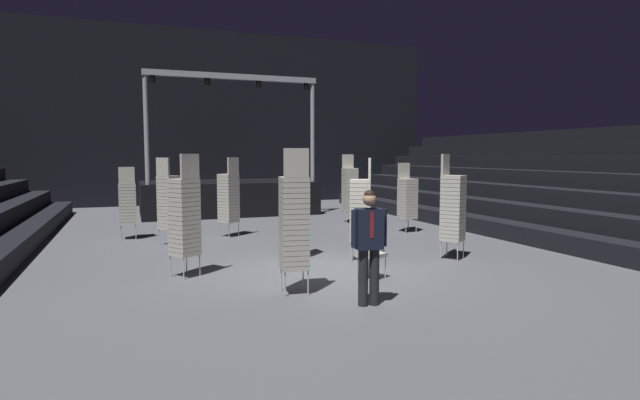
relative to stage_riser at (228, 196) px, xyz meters
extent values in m
cube|color=#515459|center=(0.00, -10.56, -0.74)|extent=(22.00, 30.00, 0.10)
cube|color=black|center=(0.00, 4.44, 3.31)|extent=(22.00, 0.30, 8.00)
cube|color=black|center=(6.12, -9.56, -0.47)|extent=(0.75, 24.00, 0.45)
cube|color=black|center=(6.88, -9.56, -0.02)|extent=(0.75, 24.00, 0.45)
cube|color=black|center=(7.62, -9.56, 0.43)|extent=(0.75, 24.00, 0.45)
cube|color=black|center=(8.38, -9.56, 0.88)|extent=(0.75, 24.00, 0.45)
cube|color=black|center=(9.12, -9.56, 1.33)|extent=(0.75, 24.00, 0.45)
cube|color=black|center=(9.88, -9.56, 1.78)|extent=(0.75, 24.00, 0.45)
cube|color=black|center=(0.00, 0.02, -0.06)|extent=(6.51, 3.43, 1.26)
cylinder|color=#9EA0A8|center=(-3.01, -1.44, 2.48)|extent=(0.16, 0.16, 3.81)
cylinder|color=#9EA0A8|center=(3.01, -1.44, 2.48)|extent=(0.16, 0.16, 3.81)
cube|color=#9EA0A8|center=(0.00, -1.44, 4.38)|extent=(6.21, 0.20, 0.20)
cylinder|color=black|center=(-2.76, -1.44, 4.16)|extent=(0.18, 0.18, 0.22)
cylinder|color=black|center=(-0.92, -1.44, 4.16)|extent=(0.18, 0.18, 0.22)
cylinder|color=black|center=(0.92, -1.44, 4.16)|extent=(0.18, 0.18, 0.22)
cylinder|color=black|center=(2.76, -1.44, 4.16)|extent=(0.18, 0.18, 0.22)
cylinder|color=black|center=(-0.15, -13.05, -0.26)|extent=(0.15, 0.15, 0.87)
cylinder|color=black|center=(-0.33, -13.03, -0.26)|extent=(0.15, 0.15, 0.87)
cube|color=silver|center=(-0.25, -13.10, 0.48)|extent=(0.19, 0.12, 0.61)
cube|color=black|center=(-0.24, -13.04, 0.48)|extent=(0.42, 0.27, 0.61)
cube|color=maroon|center=(-0.26, -13.16, 0.56)|extent=(0.06, 0.02, 0.39)
cylinder|color=black|center=(-0.01, -13.07, 0.50)|extent=(0.11, 0.11, 0.57)
cylinder|color=black|center=(-0.48, -13.02, 0.50)|extent=(0.11, 0.11, 0.57)
sphere|color=tan|center=(-0.24, -13.04, 0.93)|extent=(0.20, 0.20, 0.20)
sphere|color=black|center=(-0.24, -13.04, 0.99)|extent=(0.17, 0.17, 0.17)
cylinder|color=#B2B5BA|center=(-2.64, -6.20, -0.49)|extent=(0.02, 0.02, 0.40)
cylinder|color=#B2B5BA|center=(-2.39, -6.49, -0.49)|extent=(0.02, 0.02, 0.40)
cylinder|color=#B2B5BA|center=(-2.93, -6.45, -0.49)|extent=(0.02, 0.02, 0.40)
cylinder|color=#B2B5BA|center=(-2.68, -6.74, -0.49)|extent=(0.02, 0.02, 0.40)
cube|color=#B7B2A3|center=(-2.66, -6.47, -0.25)|extent=(0.62, 0.62, 0.08)
cube|color=#B7B2A3|center=(-2.66, -6.47, -0.16)|extent=(0.62, 0.62, 0.08)
cube|color=#B7B2A3|center=(-2.66, -6.47, -0.08)|extent=(0.62, 0.62, 0.08)
cube|color=#B7B2A3|center=(-2.66, -6.47, 0.01)|extent=(0.62, 0.62, 0.08)
cube|color=#B7B2A3|center=(-2.66, -6.47, 0.09)|extent=(0.62, 0.62, 0.08)
cube|color=#B7B2A3|center=(-2.66, -6.47, 0.18)|extent=(0.62, 0.62, 0.08)
cube|color=#B7B2A3|center=(-2.66, -6.47, 0.26)|extent=(0.62, 0.62, 0.08)
cube|color=#B7B2A3|center=(-2.66, -6.47, 0.35)|extent=(0.62, 0.62, 0.08)
cube|color=#B7B2A3|center=(-2.66, -6.47, 0.43)|extent=(0.62, 0.62, 0.08)
cube|color=#B7B2A3|center=(-2.66, -6.47, 0.52)|extent=(0.62, 0.62, 0.08)
cube|color=#B7B2A3|center=(-2.66, -6.47, 0.60)|extent=(0.62, 0.62, 0.08)
cube|color=#B7B2A3|center=(-2.66, -6.47, 0.69)|extent=(0.62, 0.62, 0.08)
cube|color=#B7B2A3|center=(-2.66, -6.47, 0.77)|extent=(0.62, 0.62, 0.08)
cube|color=#B7B2A3|center=(-2.66, -6.47, 0.86)|extent=(0.62, 0.62, 0.08)
cube|color=#B7B2A3|center=(-2.66, -6.47, 0.94)|extent=(0.62, 0.62, 0.08)
cube|color=#B7B2A3|center=(-2.66, -6.47, 1.03)|extent=(0.62, 0.62, 0.08)
cube|color=#B7B2A3|center=(-2.81, -6.60, 1.30)|extent=(0.30, 0.34, 0.46)
cylinder|color=#B2B5BA|center=(3.28, -10.57, -0.49)|extent=(0.02, 0.02, 0.40)
cylinder|color=#B2B5BA|center=(2.97, -10.79, -0.49)|extent=(0.02, 0.02, 0.40)
cylinder|color=#B2B5BA|center=(3.06, -10.26, -0.49)|extent=(0.02, 0.02, 0.40)
cylinder|color=#B2B5BA|center=(2.75, -10.48, -0.49)|extent=(0.02, 0.02, 0.40)
cube|color=#B7B2A3|center=(3.02, -10.53, -0.25)|extent=(0.61, 0.61, 0.08)
cube|color=#B7B2A3|center=(3.02, -10.53, -0.16)|extent=(0.61, 0.61, 0.08)
cube|color=#B7B2A3|center=(3.02, -10.53, -0.08)|extent=(0.61, 0.61, 0.08)
cube|color=#B7B2A3|center=(3.02, -10.53, 0.01)|extent=(0.61, 0.61, 0.08)
cube|color=#B7B2A3|center=(3.02, -10.53, 0.09)|extent=(0.61, 0.61, 0.08)
cube|color=#B7B2A3|center=(3.02, -10.53, 0.18)|extent=(0.61, 0.61, 0.08)
cube|color=#B7B2A3|center=(3.02, -10.53, 0.26)|extent=(0.61, 0.61, 0.08)
cube|color=#B7B2A3|center=(3.02, -10.53, 0.35)|extent=(0.61, 0.61, 0.08)
cube|color=#B7B2A3|center=(3.02, -10.53, 0.43)|extent=(0.61, 0.61, 0.08)
cube|color=#B7B2A3|center=(3.02, -10.53, 0.52)|extent=(0.61, 0.61, 0.08)
cube|color=#B7B2A3|center=(3.02, -10.53, 0.60)|extent=(0.61, 0.61, 0.08)
cube|color=#B7B2A3|center=(3.02, -10.53, 0.69)|extent=(0.61, 0.61, 0.08)
cube|color=#B7B2A3|center=(3.02, -10.53, 0.77)|extent=(0.61, 0.61, 0.08)
cube|color=#B7B2A3|center=(3.02, -10.53, 0.86)|extent=(0.61, 0.61, 0.08)
cube|color=#B7B2A3|center=(3.02, -10.53, 0.94)|extent=(0.61, 0.61, 0.08)
cube|color=#B7B2A3|center=(3.02, -10.53, 1.03)|extent=(0.61, 0.61, 0.08)
cube|color=#B7B2A3|center=(3.02, -10.53, 1.11)|extent=(0.61, 0.61, 0.08)
cube|color=#B7B2A3|center=(2.91, -10.37, 1.38)|extent=(0.36, 0.28, 0.46)
cylinder|color=#B2B5BA|center=(-0.36, -9.39, -0.49)|extent=(0.02, 0.02, 0.40)
cylinder|color=#B2B5BA|center=(-0.41, -9.02, -0.49)|extent=(0.02, 0.02, 0.40)
cylinder|color=#B2B5BA|center=(0.01, -9.35, -0.49)|extent=(0.02, 0.02, 0.40)
cylinder|color=#B2B5BA|center=(-0.03, -8.97, -0.49)|extent=(0.02, 0.02, 0.40)
cube|color=#B7B2A3|center=(-0.20, -9.18, -0.25)|extent=(0.49, 0.49, 0.08)
cube|color=#B7B2A3|center=(-0.20, -9.18, -0.16)|extent=(0.49, 0.49, 0.08)
cube|color=#B7B2A3|center=(-0.20, -9.18, -0.08)|extent=(0.49, 0.49, 0.08)
cube|color=#B7B2A3|center=(-0.20, -9.18, 0.01)|extent=(0.49, 0.49, 0.08)
cube|color=#B7B2A3|center=(-0.20, -9.18, 0.09)|extent=(0.49, 0.49, 0.08)
cube|color=#B7B2A3|center=(-0.20, -9.18, 0.18)|extent=(0.49, 0.49, 0.08)
cube|color=#B7B2A3|center=(-0.20, -9.18, 0.26)|extent=(0.49, 0.49, 0.08)
cube|color=#B7B2A3|center=(-0.20, -9.18, 0.35)|extent=(0.49, 0.49, 0.08)
cube|color=#B7B2A3|center=(-0.20, -9.18, 0.43)|extent=(0.49, 0.49, 0.08)
cube|color=#B7B2A3|center=(-0.20, -9.18, 0.52)|extent=(0.49, 0.49, 0.08)
cube|color=#B7B2A3|center=(-0.20, -9.18, 0.60)|extent=(0.49, 0.49, 0.08)
cube|color=#B7B2A3|center=(-0.20, -9.18, 0.69)|extent=(0.49, 0.49, 0.08)
cube|color=#B7B2A3|center=(-0.20, -9.18, 0.77)|extent=(0.49, 0.49, 0.08)
cube|color=#B7B2A3|center=(-0.01, -9.16, 1.04)|extent=(0.10, 0.41, 0.46)
cylinder|color=#B2B5BA|center=(-1.28, -5.63, -0.49)|extent=(0.02, 0.02, 0.40)
cylinder|color=#B2B5BA|center=(-0.97, -5.41, -0.49)|extent=(0.02, 0.02, 0.40)
cylinder|color=#B2B5BA|center=(-1.06, -5.94, -0.49)|extent=(0.02, 0.02, 0.40)
cylinder|color=#B2B5BA|center=(-0.75, -5.72, -0.49)|extent=(0.02, 0.02, 0.40)
cube|color=#B7B2A3|center=(-1.01, -5.67, -0.25)|extent=(0.61, 0.61, 0.08)
cube|color=#B7B2A3|center=(-1.01, -5.67, -0.16)|extent=(0.61, 0.61, 0.08)
cube|color=#B7B2A3|center=(-1.01, -5.67, -0.08)|extent=(0.61, 0.61, 0.08)
cube|color=#B7B2A3|center=(-1.01, -5.67, 0.01)|extent=(0.61, 0.61, 0.08)
cube|color=#B7B2A3|center=(-1.01, -5.67, 0.09)|extent=(0.61, 0.61, 0.08)
cube|color=#B7B2A3|center=(-1.01, -5.67, 0.18)|extent=(0.61, 0.61, 0.08)
cube|color=#B7B2A3|center=(-1.01, -5.67, 0.26)|extent=(0.61, 0.61, 0.08)
cube|color=#B7B2A3|center=(-1.01, -5.67, 0.35)|extent=(0.61, 0.61, 0.08)
cube|color=#B7B2A3|center=(-1.01, -5.67, 0.43)|extent=(0.61, 0.61, 0.08)
cube|color=#B7B2A3|center=(-1.01, -5.67, 0.52)|extent=(0.61, 0.61, 0.08)
cube|color=#B7B2A3|center=(-1.01, -5.67, 0.60)|extent=(0.61, 0.61, 0.08)
cube|color=#B7B2A3|center=(-1.01, -5.67, 0.69)|extent=(0.61, 0.61, 0.08)
cube|color=#B7B2A3|center=(-1.01, -5.67, 0.77)|extent=(0.61, 0.61, 0.08)
cube|color=#B7B2A3|center=(-1.01, -5.67, 0.86)|extent=(0.61, 0.61, 0.08)
cube|color=#B7B2A3|center=(-1.01, -5.67, 0.94)|extent=(0.61, 0.61, 0.08)
cube|color=#B7B2A3|center=(-1.01, -5.67, 1.03)|extent=(0.61, 0.61, 0.08)
cube|color=#B7B2A3|center=(-0.90, -5.83, 1.30)|extent=(0.36, 0.28, 0.46)
cylinder|color=#B2B5BA|center=(4.33, -6.86, -0.49)|extent=(0.02, 0.02, 0.40)
cylinder|color=#B2B5BA|center=(3.95, -6.91, -0.49)|extent=(0.02, 0.02, 0.40)
cylinder|color=#B2B5BA|center=(4.28, -6.48, -0.49)|extent=(0.02, 0.02, 0.40)
cylinder|color=#B2B5BA|center=(3.90, -6.53, -0.49)|extent=(0.02, 0.02, 0.40)
cube|color=#B7B2A3|center=(4.12, -6.70, -0.25)|extent=(0.49, 0.49, 0.08)
cube|color=#B7B2A3|center=(4.12, -6.70, -0.16)|extent=(0.49, 0.49, 0.08)
cube|color=#B7B2A3|center=(4.12, -6.70, -0.08)|extent=(0.49, 0.49, 0.08)
cube|color=#B7B2A3|center=(4.12, -6.70, 0.01)|extent=(0.49, 0.49, 0.08)
cube|color=#B7B2A3|center=(4.12, -6.70, 0.09)|extent=(0.49, 0.49, 0.08)
cube|color=#B7B2A3|center=(4.12, -6.70, 0.18)|extent=(0.49, 0.49, 0.08)
cube|color=#B7B2A3|center=(4.12, -6.70, 0.26)|extent=(0.49, 0.49, 0.08)
cube|color=#B7B2A3|center=(4.12, -6.70, 0.35)|extent=(0.49, 0.49, 0.08)
cube|color=#B7B2A3|center=(4.12, -6.70, 0.43)|extent=(0.49, 0.49, 0.08)
cube|color=#B7B2A3|center=(4.12, -6.70, 0.52)|extent=(0.49, 0.49, 0.08)
cube|color=#B7B2A3|center=(4.12, -6.70, 0.60)|extent=(0.49, 0.49, 0.08)
cube|color=#B7B2A3|center=(4.12, -6.70, 0.69)|extent=(0.49, 0.49, 0.08)
cube|color=#B7B2A3|center=(4.12, -6.70, 0.77)|extent=(0.49, 0.49, 0.08)
cube|color=#B7B2A3|center=(4.12, -6.70, 0.86)|extent=(0.49, 0.49, 0.08)
cube|color=#B7B2A3|center=(4.09, -6.50, 1.13)|extent=(0.41, 0.10, 0.46)
cylinder|color=#B2B5BA|center=(-1.25, -11.76, -0.49)|extent=(0.02, 0.02, 0.40)
cylinder|color=#B2B5BA|center=(-0.88, -11.80, -0.49)|extent=(0.02, 0.02, 0.40)
cylinder|color=#B2B5BA|center=(-1.30, -12.14, -0.49)|extent=(0.02, 0.02, 0.40)
cylinder|color=#B2B5BA|center=(-0.92, -12.18, -0.49)|extent=(0.02, 0.02, 0.40)
cube|color=#B7B2A3|center=(-1.09, -11.97, -0.25)|extent=(0.49, 0.49, 0.08)
cube|color=#B7B2A3|center=(-1.09, -11.97, -0.16)|extent=(0.49, 0.49, 0.08)
cube|color=#B7B2A3|center=(-1.09, -11.97, -0.08)|extent=(0.49, 0.49, 0.08)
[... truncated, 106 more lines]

